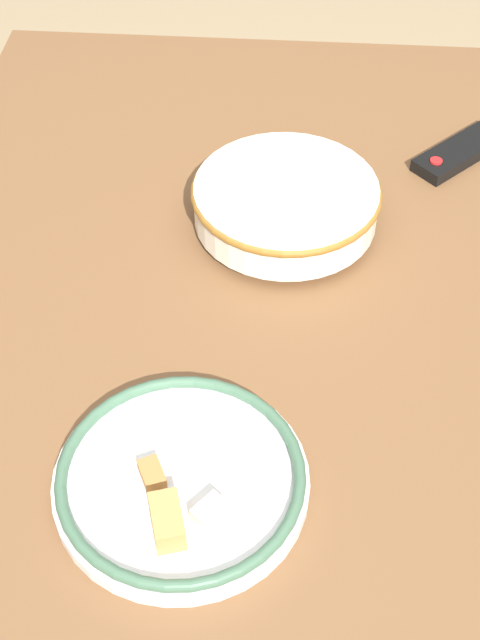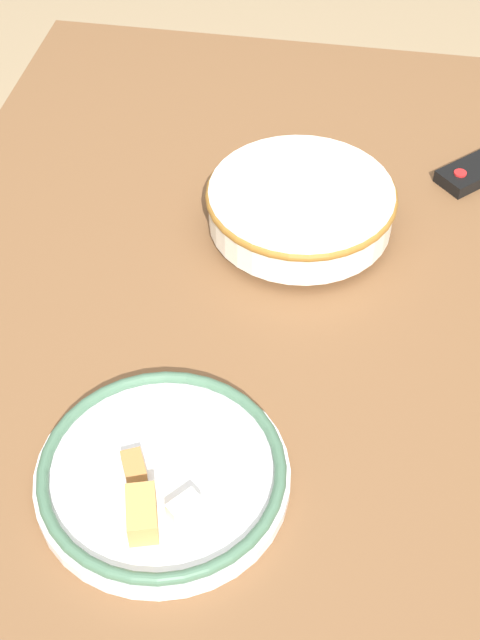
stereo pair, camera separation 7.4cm
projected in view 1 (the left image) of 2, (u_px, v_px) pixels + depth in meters
ground_plane at (260, 570)px, 1.74m from camera, size 8.00×8.00×0.00m
dining_table at (268, 345)px, 1.25m from camera, size 1.41×1.06×0.74m
noodle_bowl at (286, 203)px, 1.28m from camera, size 0.27×0.27×0.07m
food_plate at (181, 480)px, 0.99m from camera, size 0.29×0.29×0.05m
tv_remote at (461, 151)px, 1.42m from camera, size 0.17×0.17×0.02m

